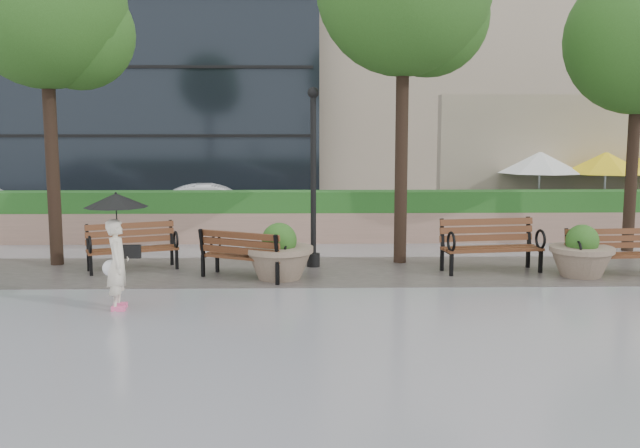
{
  "coord_description": "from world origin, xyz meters",
  "views": [
    {
      "loc": [
        0.37,
        -11.75,
        2.99
      ],
      "look_at": [
        0.69,
        2.32,
        1.1
      ],
      "focal_mm": 40.0,
      "sensor_mm": 36.0,
      "label": 1
    }
  ],
  "objects_px": {
    "lamppost": "(313,189)",
    "car_right": "(215,204)",
    "bench_4": "(611,262)",
    "planter_right": "(581,256)",
    "planter_left": "(279,257)",
    "bench_2": "(246,264)",
    "bench_3": "(491,257)",
    "bench_1": "(133,257)",
    "pedestrian": "(117,239)"
  },
  "relations": [
    {
      "from": "bench_4",
      "to": "planter_right",
      "type": "distance_m",
      "value": 0.65
    },
    {
      "from": "bench_1",
      "to": "lamppost",
      "type": "xyz_separation_m",
      "value": [
        3.83,
        0.31,
        1.4
      ]
    },
    {
      "from": "bench_3",
      "to": "bench_4",
      "type": "bearing_deg",
      "value": -19.18
    },
    {
      "from": "bench_3",
      "to": "car_right",
      "type": "distance_m",
      "value": 10.24
    },
    {
      "from": "bench_1",
      "to": "lamppost",
      "type": "distance_m",
      "value": 4.09
    },
    {
      "from": "bench_2",
      "to": "car_right",
      "type": "xyz_separation_m",
      "value": [
        -1.64,
        8.29,
        0.34
      ]
    },
    {
      "from": "bench_3",
      "to": "pedestrian",
      "type": "xyz_separation_m",
      "value": [
        -7.0,
        -2.91,
        0.85
      ]
    },
    {
      "from": "bench_2",
      "to": "car_right",
      "type": "bearing_deg",
      "value": -51.32
    },
    {
      "from": "car_right",
      "to": "pedestrian",
      "type": "height_order",
      "value": "pedestrian"
    },
    {
      "from": "bench_1",
      "to": "planter_right",
      "type": "height_order",
      "value": "planter_right"
    },
    {
      "from": "bench_2",
      "to": "pedestrian",
      "type": "relative_size",
      "value": 1.01
    },
    {
      "from": "bench_1",
      "to": "pedestrian",
      "type": "relative_size",
      "value": 1.02
    },
    {
      "from": "bench_4",
      "to": "planter_right",
      "type": "xyz_separation_m",
      "value": [
        -0.63,
        -0.07,
        0.14
      ]
    },
    {
      "from": "bench_3",
      "to": "lamppost",
      "type": "height_order",
      "value": "lamppost"
    },
    {
      "from": "bench_2",
      "to": "pedestrian",
      "type": "xyz_separation_m",
      "value": [
        -1.92,
        -2.34,
        0.88
      ]
    },
    {
      "from": "bench_3",
      "to": "planter_left",
      "type": "relative_size",
      "value": 1.58
    },
    {
      "from": "pedestrian",
      "to": "car_right",
      "type": "bearing_deg",
      "value": -7.73
    },
    {
      "from": "bench_2",
      "to": "lamppost",
      "type": "xyz_separation_m",
      "value": [
        1.37,
        1.21,
        1.4
      ]
    },
    {
      "from": "bench_1",
      "to": "car_right",
      "type": "distance_m",
      "value": 7.44
    },
    {
      "from": "bench_1",
      "to": "lamppost",
      "type": "relative_size",
      "value": 0.51
    },
    {
      "from": "lamppost",
      "to": "bench_4",
      "type": "bearing_deg",
      "value": -10.14
    },
    {
      "from": "bench_3",
      "to": "bench_2",
      "type": "bearing_deg",
      "value": 177.91
    },
    {
      "from": "pedestrian",
      "to": "lamppost",
      "type": "bearing_deg",
      "value": -49.08
    },
    {
      "from": "car_right",
      "to": "bench_4",
      "type": "bearing_deg",
      "value": -137.78
    },
    {
      "from": "bench_4",
      "to": "planter_right",
      "type": "height_order",
      "value": "planter_right"
    },
    {
      "from": "bench_3",
      "to": "planter_left",
      "type": "bearing_deg",
      "value": 179.32
    },
    {
      "from": "bench_3",
      "to": "lamppost",
      "type": "bearing_deg",
      "value": 161.77
    },
    {
      "from": "planter_right",
      "to": "planter_left",
      "type": "bearing_deg",
      "value": -179.14
    },
    {
      "from": "bench_4",
      "to": "planter_left",
      "type": "xyz_separation_m",
      "value": [
        -6.75,
        -0.16,
        0.16
      ]
    },
    {
      "from": "car_right",
      "to": "bench_1",
      "type": "bearing_deg",
      "value": 167.85
    },
    {
      "from": "bench_4",
      "to": "pedestrian",
      "type": "relative_size",
      "value": 0.94
    },
    {
      "from": "bench_4",
      "to": "planter_left",
      "type": "relative_size",
      "value": 1.34
    },
    {
      "from": "car_right",
      "to": "planter_left",
      "type": "bearing_deg",
      "value": -170.25
    },
    {
      "from": "planter_right",
      "to": "bench_3",
      "type": "bearing_deg",
      "value": 163.42
    },
    {
      "from": "planter_left",
      "to": "lamppost",
      "type": "xyz_separation_m",
      "value": [
        0.7,
        1.24,
        1.25
      ]
    },
    {
      "from": "bench_2",
      "to": "planter_left",
      "type": "xyz_separation_m",
      "value": [
        0.67,
        -0.04,
        0.15
      ]
    },
    {
      "from": "bench_4",
      "to": "car_right",
      "type": "bearing_deg",
      "value": 133.31
    },
    {
      "from": "bench_1",
      "to": "planter_right",
      "type": "distance_m",
      "value": 9.3
    },
    {
      "from": "planter_right",
      "to": "lamppost",
      "type": "height_order",
      "value": "lamppost"
    },
    {
      "from": "bench_2",
      "to": "bench_4",
      "type": "distance_m",
      "value": 7.43
    },
    {
      "from": "bench_3",
      "to": "car_right",
      "type": "height_order",
      "value": "car_right"
    },
    {
      "from": "bench_1",
      "to": "bench_2",
      "type": "height_order",
      "value": "bench_1"
    },
    {
      "from": "lamppost",
      "to": "bench_3",
      "type": "bearing_deg",
      "value": -9.77
    },
    {
      "from": "bench_2",
      "to": "planter_right",
      "type": "relative_size",
      "value": 1.52
    },
    {
      "from": "lamppost",
      "to": "car_right",
      "type": "distance_m",
      "value": 7.77
    },
    {
      "from": "planter_left",
      "to": "bench_3",
      "type": "bearing_deg",
      "value": 7.78
    },
    {
      "from": "planter_left",
      "to": "planter_right",
      "type": "relative_size",
      "value": 1.06
    },
    {
      "from": "bench_3",
      "to": "pedestrian",
      "type": "relative_size",
      "value": 1.11
    },
    {
      "from": "bench_1",
      "to": "planter_left",
      "type": "height_order",
      "value": "planter_left"
    },
    {
      "from": "planter_right",
      "to": "bench_1",
      "type": "bearing_deg",
      "value": 174.79
    }
  ]
}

